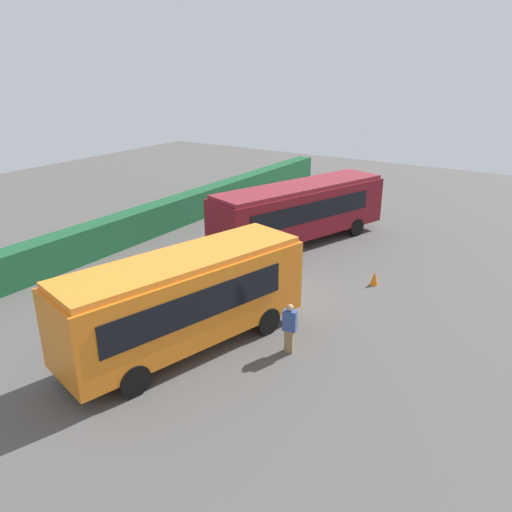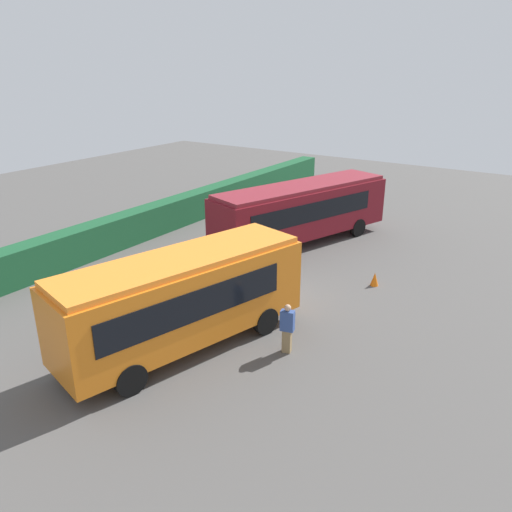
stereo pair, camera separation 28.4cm
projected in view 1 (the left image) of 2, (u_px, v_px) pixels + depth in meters
name	position (u px, v px, depth m)	size (l,w,h in m)	color
ground_plane	(256.00, 294.00, 21.22)	(64.00, 64.00, 0.00)	#514F4C
bus_orange	(185.00, 297.00, 16.61)	(8.97, 4.61, 3.31)	orange
bus_maroon	(300.00, 209.00, 26.69)	(10.68, 5.68, 3.19)	maroon
person_left	(290.00, 327.00, 16.70)	(0.36, 0.50, 1.76)	olive
person_center	(256.00, 223.00, 27.52)	(0.54, 0.46, 1.72)	#4C6B47
hedge_row	(103.00, 237.00, 25.58)	(44.00, 1.13, 1.66)	#1A502D
traffic_cone	(374.00, 278.00, 22.02)	(0.36, 0.36, 0.60)	orange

